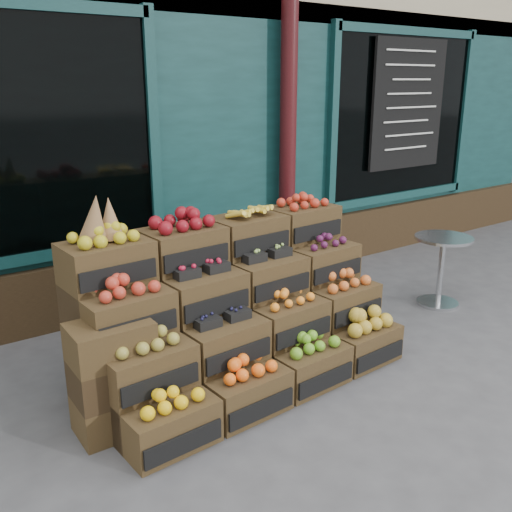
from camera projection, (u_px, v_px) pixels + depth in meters
ground at (330, 378)px, 4.40m from camera, size 60.00×60.00×0.00m
shop_facade at (77, 65)px, 7.65m from camera, size 12.00×6.24×4.80m
crate_display at (236, 317)px, 4.38m from camera, size 2.45×1.28×1.50m
spare_crates at (113, 377)px, 3.65m from camera, size 0.51×0.36×0.76m
bistro_table at (441, 263)px, 5.73m from camera, size 0.57×0.57×0.72m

